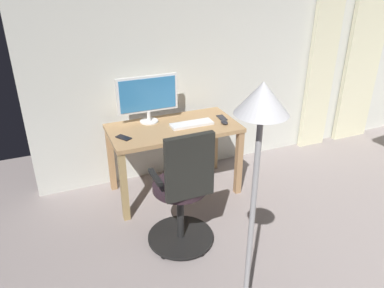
{
  "coord_description": "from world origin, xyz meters",
  "views": [
    {
      "loc": [
        2.58,
        0.49,
        2.17
      ],
      "look_at": [
        1.52,
        -2.05,
        0.82
      ],
      "focal_mm": 35.38,
      "sensor_mm": 36.0,
      "label": 1
    }
  ],
  "objects_px": {
    "computer_monitor": "(148,96)",
    "cell_phone_face_up": "(222,118)",
    "office_chair": "(183,195)",
    "cell_phone_by_monitor": "(124,138)",
    "computer_keyboard": "(192,124)",
    "floor_lamp": "(257,158)",
    "computer_mouse": "(224,122)",
    "desk": "(174,136)"
  },
  "relations": [
    {
      "from": "computer_monitor",
      "to": "cell_phone_face_up",
      "type": "bearing_deg",
      "value": 164.4
    },
    {
      "from": "office_chair",
      "to": "cell_phone_by_monitor",
      "type": "xyz_separation_m",
      "value": [
        0.28,
        -0.74,
        0.23
      ]
    },
    {
      "from": "computer_monitor",
      "to": "cell_phone_by_monitor",
      "type": "bearing_deg",
      "value": 41.04
    },
    {
      "from": "cell_phone_by_monitor",
      "to": "computer_keyboard",
      "type": "bearing_deg",
      "value": 151.03
    },
    {
      "from": "cell_phone_face_up",
      "to": "floor_lamp",
      "type": "height_order",
      "value": "floor_lamp"
    },
    {
      "from": "cell_phone_by_monitor",
      "to": "floor_lamp",
      "type": "relative_size",
      "value": 0.09
    },
    {
      "from": "office_chair",
      "to": "floor_lamp",
      "type": "relative_size",
      "value": 0.64
    },
    {
      "from": "cell_phone_face_up",
      "to": "cell_phone_by_monitor",
      "type": "distance_m",
      "value": 1.03
    },
    {
      "from": "office_chair",
      "to": "cell_phone_by_monitor",
      "type": "height_order",
      "value": "office_chair"
    },
    {
      "from": "computer_keyboard",
      "to": "computer_mouse",
      "type": "relative_size",
      "value": 4.17
    },
    {
      "from": "cell_phone_face_up",
      "to": "office_chair",
      "type": "bearing_deg",
      "value": 52.68
    },
    {
      "from": "computer_keyboard",
      "to": "floor_lamp",
      "type": "relative_size",
      "value": 0.25
    },
    {
      "from": "computer_keyboard",
      "to": "cell_phone_by_monitor",
      "type": "xyz_separation_m",
      "value": [
        0.68,
        0.04,
        -0.01
      ]
    },
    {
      "from": "desk",
      "to": "cell_phone_face_up",
      "type": "distance_m",
      "value": 0.53
    },
    {
      "from": "computer_monitor",
      "to": "computer_mouse",
      "type": "relative_size",
      "value": 5.98
    },
    {
      "from": "computer_keyboard",
      "to": "cell_phone_by_monitor",
      "type": "distance_m",
      "value": 0.68
    },
    {
      "from": "cell_phone_face_up",
      "to": "floor_lamp",
      "type": "distance_m",
      "value": 1.99
    },
    {
      "from": "computer_keyboard",
      "to": "office_chair",
      "type": "bearing_deg",
      "value": 63.01
    },
    {
      "from": "computer_monitor",
      "to": "floor_lamp",
      "type": "relative_size",
      "value": 0.36
    },
    {
      "from": "desk",
      "to": "computer_keyboard",
      "type": "relative_size",
      "value": 2.98
    },
    {
      "from": "desk",
      "to": "office_chair",
      "type": "height_order",
      "value": "office_chair"
    },
    {
      "from": "computer_keyboard",
      "to": "computer_mouse",
      "type": "height_order",
      "value": "computer_mouse"
    },
    {
      "from": "cell_phone_by_monitor",
      "to": "computer_monitor",
      "type": "bearing_deg",
      "value": -171.05
    },
    {
      "from": "office_chair",
      "to": "desk",
      "type": "bearing_deg",
      "value": 73.82
    },
    {
      "from": "computer_keyboard",
      "to": "cell_phone_face_up",
      "type": "relative_size",
      "value": 2.89
    },
    {
      "from": "cell_phone_by_monitor",
      "to": "floor_lamp",
      "type": "height_order",
      "value": "floor_lamp"
    },
    {
      "from": "desk",
      "to": "cell_phone_face_up",
      "type": "xyz_separation_m",
      "value": [
        -0.52,
        -0.0,
        0.11
      ]
    },
    {
      "from": "desk",
      "to": "cell_phone_by_monitor",
      "type": "bearing_deg",
      "value": 8.83
    },
    {
      "from": "office_chair",
      "to": "computer_monitor",
      "type": "distance_m",
      "value": 1.14
    },
    {
      "from": "computer_keyboard",
      "to": "cell_phone_face_up",
      "type": "bearing_deg",
      "value": -172.41
    },
    {
      "from": "cell_phone_by_monitor",
      "to": "cell_phone_face_up",
      "type": "bearing_deg",
      "value": 152.55
    },
    {
      "from": "computer_monitor",
      "to": "computer_keyboard",
      "type": "relative_size",
      "value": 1.44
    },
    {
      "from": "cell_phone_face_up",
      "to": "floor_lamp",
      "type": "relative_size",
      "value": 0.09
    },
    {
      "from": "computer_keyboard",
      "to": "cell_phone_face_up",
      "type": "height_order",
      "value": "computer_keyboard"
    },
    {
      "from": "floor_lamp",
      "to": "computer_monitor",
      "type": "bearing_deg",
      "value": -90.34
    },
    {
      "from": "cell_phone_face_up",
      "to": "computer_monitor",
      "type": "bearing_deg",
      "value": -10.87
    },
    {
      "from": "desk",
      "to": "cell_phone_by_monitor",
      "type": "relative_size",
      "value": 8.62
    },
    {
      "from": "cell_phone_face_up",
      "to": "cell_phone_by_monitor",
      "type": "xyz_separation_m",
      "value": [
        1.03,
        0.08,
        0.0
      ]
    },
    {
      "from": "floor_lamp",
      "to": "office_chair",
      "type": "bearing_deg",
      "value": -88.26
    },
    {
      "from": "office_chair",
      "to": "floor_lamp",
      "type": "xyz_separation_m",
      "value": [
        -0.03,
        0.94,
        0.8
      ]
    },
    {
      "from": "office_chair",
      "to": "computer_mouse",
      "type": "bearing_deg",
      "value": 43.48
    },
    {
      "from": "office_chair",
      "to": "floor_lamp",
      "type": "height_order",
      "value": "floor_lamp"
    }
  ]
}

